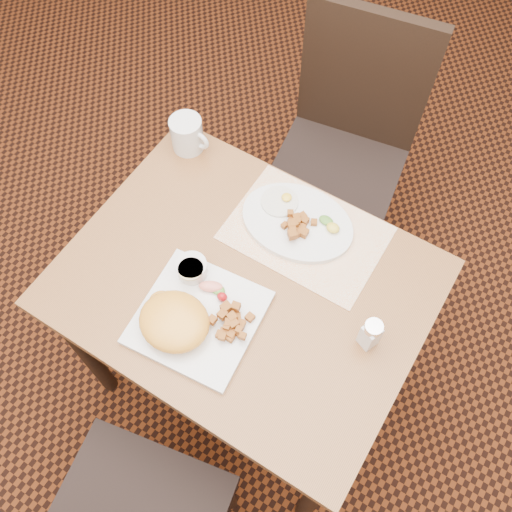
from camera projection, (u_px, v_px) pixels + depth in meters
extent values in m
plane|color=black|center=(248.00, 372.00, 2.09)|extent=(8.00, 8.00, 0.00)
cube|color=#91592D|center=(244.00, 285.00, 1.45)|extent=(0.90, 0.70, 0.03)
cylinder|color=black|center=(85.00, 351.00, 1.75)|extent=(0.05, 0.05, 0.71)
cylinder|color=black|center=(312.00, 499.00, 1.55)|extent=(0.05, 0.05, 0.71)
cylinder|color=black|center=(196.00, 212.00, 2.00)|extent=(0.05, 0.05, 0.71)
cylinder|color=black|center=(404.00, 324.00, 1.80)|extent=(0.05, 0.05, 0.71)
cylinder|color=black|center=(121.00, 451.00, 1.75)|extent=(0.04, 0.04, 0.42)
cylinder|color=black|center=(229.00, 496.00, 1.69)|extent=(0.04, 0.04, 0.42)
cube|color=black|center=(334.00, 175.00, 1.96)|extent=(0.48, 0.48, 0.05)
cylinder|color=black|center=(386.00, 193.00, 2.22)|extent=(0.04, 0.04, 0.42)
cylinder|color=black|center=(357.00, 268.00, 2.06)|extent=(0.04, 0.04, 0.42)
cylinder|color=black|center=(299.00, 164.00, 2.29)|extent=(0.04, 0.04, 0.42)
cylinder|color=black|center=(265.00, 235.00, 2.13)|extent=(0.04, 0.04, 0.42)
cube|color=black|center=(365.00, 78.00, 1.82)|extent=(0.42, 0.11, 0.50)
cube|color=white|center=(306.00, 233.00, 1.50)|extent=(0.40, 0.28, 0.00)
cube|color=silver|center=(199.00, 317.00, 1.38)|extent=(0.31, 0.31, 0.02)
ellipsoid|color=#F6A830|center=(174.00, 321.00, 1.33)|extent=(0.17, 0.15, 0.06)
ellipsoid|color=#F6A830|center=(179.00, 337.00, 1.33)|extent=(0.07, 0.06, 0.02)
ellipsoid|color=#F6A830|center=(162.00, 303.00, 1.37)|extent=(0.07, 0.06, 0.02)
cylinder|color=silver|center=(192.00, 268.00, 1.41)|extent=(0.08, 0.08, 0.04)
cylinder|color=beige|center=(191.00, 269.00, 1.39)|extent=(0.06, 0.06, 0.01)
ellipsoid|color=#387223|center=(217.00, 289.00, 1.40)|extent=(0.04, 0.03, 0.01)
ellipsoid|color=red|center=(222.00, 297.00, 1.38)|extent=(0.03, 0.03, 0.03)
ellipsoid|color=#F28C72|center=(211.00, 286.00, 1.40)|extent=(0.07, 0.05, 0.02)
cylinder|color=white|center=(280.00, 201.00, 1.52)|extent=(0.10, 0.10, 0.01)
ellipsoid|color=yellow|center=(287.00, 197.00, 1.52)|extent=(0.03, 0.03, 0.01)
ellipsoid|color=#387223|center=(326.00, 220.00, 1.49)|extent=(0.04, 0.03, 0.01)
ellipsoid|color=yellow|center=(333.00, 228.00, 1.47)|extent=(0.04, 0.03, 0.02)
cube|color=white|center=(370.00, 336.00, 1.32)|extent=(0.05, 0.05, 0.08)
cylinder|color=silver|center=(374.00, 328.00, 1.28)|extent=(0.05, 0.05, 0.02)
cylinder|color=silver|center=(187.00, 134.00, 1.60)|extent=(0.09, 0.09, 0.10)
torus|color=silver|center=(200.00, 140.00, 1.58)|extent=(0.06, 0.01, 0.06)
cube|color=#A95C1B|center=(237.00, 331.00, 1.34)|extent=(0.02, 0.02, 0.01)
cube|color=#A95C1B|center=(243.00, 336.00, 1.32)|extent=(0.02, 0.02, 0.02)
cube|color=#A95C1B|center=(241.00, 324.00, 1.35)|extent=(0.02, 0.02, 0.02)
cube|color=#A95C1B|center=(250.00, 317.00, 1.36)|extent=(0.02, 0.02, 0.02)
cube|color=#A95C1B|center=(226.00, 329.00, 1.35)|extent=(0.02, 0.02, 0.01)
cube|color=#A95C1B|center=(239.00, 335.00, 1.34)|extent=(0.02, 0.02, 0.02)
cube|color=#A95C1B|center=(238.00, 317.00, 1.36)|extent=(0.02, 0.02, 0.02)
cube|color=#A95C1B|center=(230.00, 338.00, 1.33)|extent=(0.02, 0.02, 0.02)
cube|color=#A95C1B|center=(231.00, 334.00, 1.34)|extent=(0.02, 0.02, 0.02)
cube|color=#A95C1B|center=(224.00, 332.00, 1.34)|extent=(0.02, 0.03, 0.02)
cube|color=#A95C1B|center=(233.00, 331.00, 1.34)|extent=(0.02, 0.02, 0.01)
cube|color=#A95C1B|center=(236.00, 307.00, 1.35)|extent=(0.02, 0.02, 0.02)
cube|color=#A95C1B|center=(239.00, 330.00, 1.33)|extent=(0.02, 0.02, 0.02)
cube|color=#A95C1B|center=(226.00, 307.00, 1.35)|extent=(0.03, 0.03, 0.02)
cube|color=#A95C1B|center=(222.00, 337.00, 1.32)|extent=(0.02, 0.02, 0.01)
cube|color=#A95C1B|center=(220.00, 334.00, 1.34)|extent=(0.02, 0.02, 0.01)
cube|color=#A95C1B|center=(233.00, 318.00, 1.35)|extent=(0.03, 0.03, 0.02)
cube|color=#A95C1B|center=(227.00, 327.00, 1.33)|extent=(0.02, 0.02, 0.02)
cube|color=#A95C1B|center=(226.00, 309.00, 1.37)|extent=(0.03, 0.03, 0.01)
cube|color=#A95C1B|center=(212.00, 320.00, 1.34)|extent=(0.02, 0.02, 0.02)
cube|color=#A95C1B|center=(236.00, 324.00, 1.35)|extent=(0.03, 0.02, 0.02)
cube|color=#A95C1B|center=(229.00, 323.00, 1.33)|extent=(0.03, 0.03, 0.02)
cube|color=#A95C1B|center=(232.00, 317.00, 1.34)|extent=(0.03, 0.03, 0.02)
cube|color=#A95C1B|center=(233.00, 323.00, 1.33)|extent=(0.03, 0.03, 0.02)
cube|color=#A95C1B|center=(229.00, 327.00, 1.35)|extent=(0.02, 0.02, 0.01)
cube|color=#A95C1B|center=(222.00, 315.00, 1.34)|extent=(0.02, 0.02, 0.02)
cube|color=#A95C1B|center=(302.00, 229.00, 1.47)|extent=(0.02, 0.02, 0.02)
cube|color=#A95C1B|center=(303.00, 216.00, 1.49)|extent=(0.02, 0.02, 0.02)
cube|color=#A95C1B|center=(293.00, 220.00, 1.49)|extent=(0.02, 0.02, 0.02)
cube|color=#A95C1B|center=(296.00, 233.00, 1.47)|extent=(0.03, 0.03, 0.02)
cube|color=#A95C1B|center=(292.00, 224.00, 1.48)|extent=(0.03, 0.03, 0.02)
cube|color=#A95C1B|center=(297.00, 221.00, 1.47)|extent=(0.02, 0.02, 0.01)
cube|color=#A95C1B|center=(301.00, 228.00, 1.48)|extent=(0.03, 0.03, 0.02)
cube|color=#A95C1B|center=(293.00, 224.00, 1.46)|extent=(0.03, 0.03, 0.02)
cube|color=#A95C1B|center=(290.00, 213.00, 1.48)|extent=(0.02, 0.02, 0.02)
cube|color=#A95C1B|center=(304.00, 221.00, 1.48)|extent=(0.02, 0.02, 0.02)
cube|color=#A95C1B|center=(285.00, 225.00, 1.48)|extent=(0.02, 0.02, 0.01)
cube|color=#A95C1B|center=(314.00, 222.00, 1.49)|extent=(0.02, 0.02, 0.01)
cube|color=#A95C1B|center=(292.00, 225.00, 1.46)|extent=(0.03, 0.03, 0.02)
cube|color=#A95C1B|center=(292.00, 229.00, 1.46)|extent=(0.03, 0.03, 0.02)
cube|color=#A95C1B|center=(304.00, 233.00, 1.47)|extent=(0.02, 0.02, 0.02)
cube|color=#A95C1B|center=(292.00, 234.00, 1.45)|extent=(0.03, 0.03, 0.02)
cube|color=#A95C1B|center=(296.00, 217.00, 1.48)|extent=(0.02, 0.02, 0.01)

